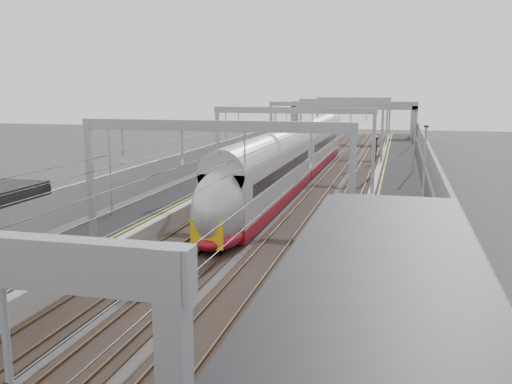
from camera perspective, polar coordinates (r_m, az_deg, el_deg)
The scene contains 12 objects.
platform_left at distance 50.97m, azimuth -4.59°, elevation 0.62°, with size 4.00×120.00×1.00m, color black.
platform_right at distance 48.32m, azimuth 13.69°, elevation -0.17°, with size 4.00×120.00×1.00m, color black.
tracks at distance 49.09m, azimuth 4.30°, elevation -0.28°, with size 11.40×140.00×0.20m.
overhead_line at distance 54.88m, azimuth 5.59°, elevation 7.22°, with size 13.00×140.00×6.60m.
overbridge at distance 102.96m, azimuth 9.69°, elevation 8.04°, with size 22.00×2.20×6.90m.
wall_left at distance 51.91m, azimuth -7.95°, elevation 1.96°, with size 0.30×120.00×3.20m, color gray.
wall_right at distance 48.23m, azimuth 17.55°, elevation 0.95°, with size 0.30×120.00×3.20m, color gray.
train at distance 53.40m, azimuth 3.58°, elevation 2.93°, with size 2.86×52.15×4.52m.
bench at distance 17.26m, azimuth 15.22°, elevation -15.59°, with size 0.88×1.87×0.94m.
signal_green at distance 68.67m, azimuth 2.86°, elevation 4.73°, with size 0.32×0.32×3.48m.
signal_red_near at distance 66.24m, azimuth 9.79°, elevation 4.40°, with size 0.32×0.32×3.48m.
signal_red_far at distance 72.85m, azimuth 11.95°, elevation 4.84°, with size 0.32×0.32×3.48m.
Camera 1 is at (8.24, -2.57, 8.97)m, focal length 40.00 mm.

